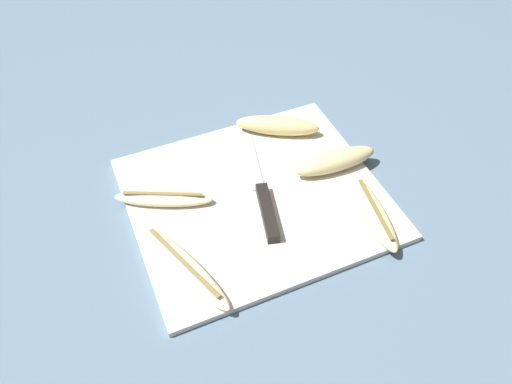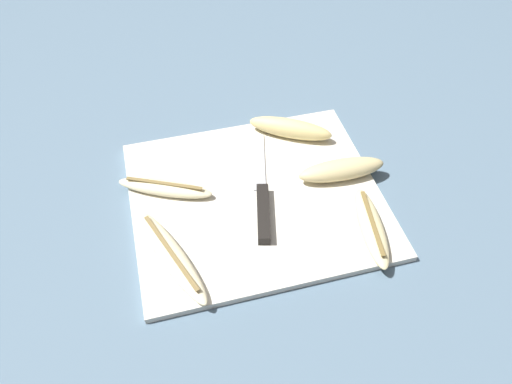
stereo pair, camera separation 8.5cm
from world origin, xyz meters
name	(u,v)px [view 1 (the left image)]	position (x,y,z in m)	size (l,w,h in m)	color
ground_plane	(256,200)	(0.00, 0.00, 0.00)	(4.00, 4.00, 0.00)	slate
cutting_board	(256,198)	(0.00, 0.00, 0.01)	(0.42, 0.37, 0.01)	silver
knife	(262,203)	(0.00, -0.02, 0.02)	(0.08, 0.26, 0.02)	black
banana_bright_far	(184,266)	(-0.16, -0.09, 0.02)	(0.11, 0.21, 0.02)	beige
banana_pale_long	(164,198)	(-0.15, 0.05, 0.02)	(0.17, 0.10, 0.02)	beige
banana_golden_short	(278,126)	(0.10, 0.13, 0.03)	(0.16, 0.11, 0.04)	#EDD689
banana_mellow_near	(335,161)	(0.16, 0.01, 0.03)	(0.16, 0.05, 0.03)	beige
banana_soft_right	(374,213)	(0.16, -0.12, 0.02)	(0.06, 0.17, 0.02)	beige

